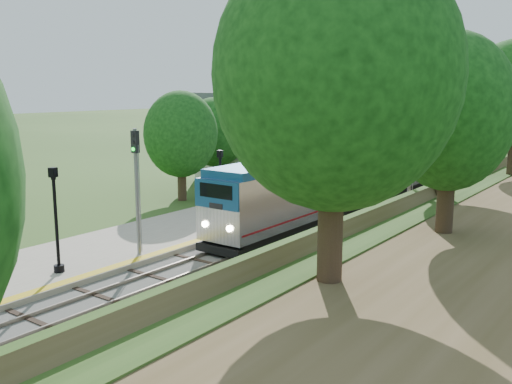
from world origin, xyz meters
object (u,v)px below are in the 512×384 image
Objects in this scene: signal_gantry at (505,121)px; signal_platform at (136,178)px; lamppost_far at (221,193)px; signal_farside at (410,168)px; station_building at (248,136)px; lamppost_mid at (56,226)px.

signal_platform is (-5.37, -48.56, -0.65)m from signal_gantry.
lamppost_far is 6.94m from signal_platform.
lamppost_far is at bearing -97.83° from signal_gantry.
lamppost_far is 0.69× the size of signal_farside.
signal_gantry is at bearing 83.69° from signal_platform.
signal_platform is (0.38, -6.70, 1.77)m from lamppost_far.
signal_platform is at bearing -86.73° from lamppost_far.
lamppost_mid is at bearing -69.51° from station_building.
signal_platform is 14.64m from signal_farside.
lamppost_far is at bearing -153.31° from signal_farside.
signal_gantry reaches higher than lamppost_far.
lamppost_mid is 4.40m from signal_platform.
signal_farside is at bearing 51.57° from signal_platform.
signal_platform is 0.94× the size of signal_farside.
lamppost_far is (0.42, 10.67, -0.07)m from lamppost_mid.
station_building reaches higher than signal_platform.
signal_gantry is (16.47, 24.99, 0.73)m from station_building.
station_building is at bearing 122.43° from lamppost_far.
signal_farside is (9.48, 4.77, 1.73)m from lamppost_far.
station_building reaches higher than lamppost_far.
lamppost_mid is 0.76× the size of signal_platform.
station_building is 1.31× the size of signal_farside.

